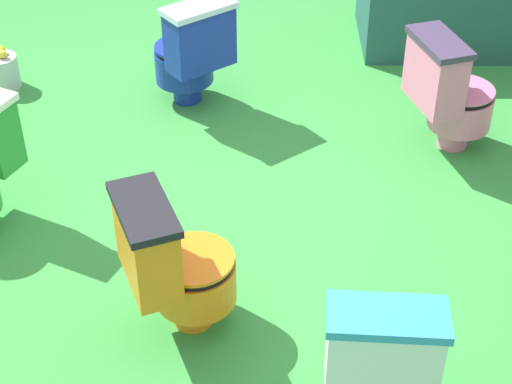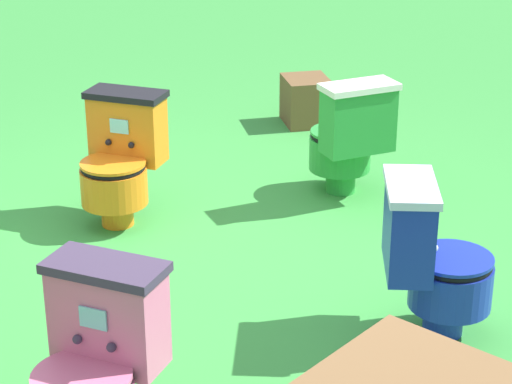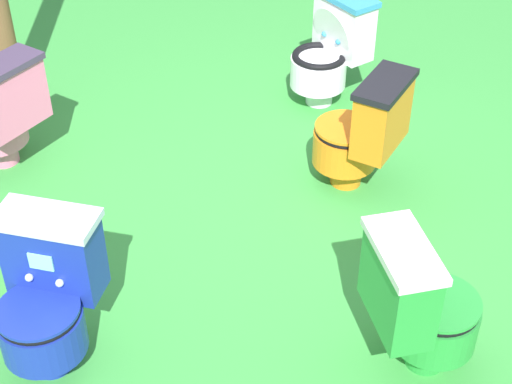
# 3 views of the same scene
# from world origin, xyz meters

# --- Properties ---
(ground) EXTENTS (14.00, 14.00, 0.00)m
(ground) POSITION_xyz_m (0.00, 0.00, 0.00)
(ground) COLOR green
(toilet_orange) EXTENTS (0.63, 0.61, 0.73)m
(toilet_orange) POSITION_xyz_m (0.07, -0.79, 0.37)
(toilet_orange) COLOR orange
(toilet_orange) RESTS_ON ground
(toilet_blue) EXTENTS (0.64, 0.63, 0.73)m
(toilet_blue) POSITION_xyz_m (-0.38, 1.11, 0.37)
(toilet_blue) COLOR #192D9E
(toilet_blue) RESTS_ON ground
(toilet_green) EXTENTS (0.51, 0.58, 0.73)m
(toilet_green) POSITION_xyz_m (-1.16, -0.27, 0.37)
(toilet_green) COLOR green
(toilet_green) RESTS_ON ground
(toilet_pink) EXTENTS (0.63, 0.59, 0.73)m
(toilet_pink) POSITION_xyz_m (1.21, 0.95, 0.37)
(toilet_pink) COLOR pink
(toilet_pink) RESTS_ON ground
(small_crate) EXTENTS (0.43, 0.45, 0.34)m
(small_crate) POSITION_xyz_m (-1.85, -1.44, 0.17)
(small_crate) COLOR brown
(small_crate) RESTS_ON ground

